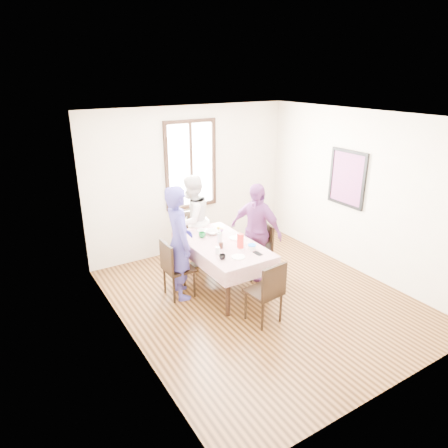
% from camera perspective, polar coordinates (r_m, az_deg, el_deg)
% --- Properties ---
extents(ground, '(4.50, 4.50, 0.00)m').
position_cam_1_polar(ground, '(6.29, 5.21, -10.40)').
color(ground, black).
rests_on(ground, ground).
extents(back_wall, '(4.00, 0.00, 4.00)m').
position_cam_1_polar(back_wall, '(7.54, -4.73, 6.14)').
color(back_wall, beige).
rests_on(back_wall, ground).
extents(right_wall, '(0.00, 4.50, 4.50)m').
position_cam_1_polar(right_wall, '(7.05, 18.78, 4.06)').
color(right_wall, beige).
rests_on(right_wall, ground).
extents(window_frame, '(1.02, 0.06, 1.62)m').
position_cam_1_polar(window_frame, '(7.45, -4.73, 8.34)').
color(window_frame, black).
rests_on(window_frame, back_wall).
extents(window_pane, '(0.90, 0.02, 1.50)m').
position_cam_1_polar(window_pane, '(7.46, -4.77, 8.35)').
color(window_pane, white).
rests_on(window_pane, back_wall).
extents(art_poster, '(0.04, 0.76, 0.96)m').
position_cam_1_polar(art_poster, '(7.17, 17.04, 6.19)').
color(art_poster, red).
rests_on(art_poster, right_wall).
extents(dining_table, '(0.82, 1.57, 0.75)m').
position_cam_1_polar(dining_table, '(6.38, -0.24, -5.96)').
color(dining_table, black).
rests_on(dining_table, ground).
extents(tablecloth, '(0.94, 1.69, 0.01)m').
position_cam_1_polar(tablecloth, '(6.22, -0.24, -2.83)').
color(tablecloth, '#5D0C17').
rests_on(tablecloth, dining_table).
extents(chair_left, '(0.42, 0.42, 0.91)m').
position_cam_1_polar(chair_left, '(6.17, -6.41, -6.24)').
color(chair_left, black).
rests_on(chair_left, ground).
extents(chair_right, '(0.46, 0.46, 0.91)m').
position_cam_1_polar(chair_right, '(6.73, 4.53, -3.80)').
color(chair_right, black).
rests_on(chair_right, ground).
extents(chair_far, '(0.43, 0.43, 0.91)m').
position_cam_1_polar(chair_far, '(7.20, -4.71, -2.09)').
color(chair_far, black).
rests_on(chair_far, ground).
extents(chair_near, '(0.46, 0.46, 0.91)m').
position_cam_1_polar(chair_near, '(5.56, 5.63, -9.45)').
color(chair_near, black).
rests_on(chair_near, ground).
extents(person_left, '(0.52, 0.70, 1.74)m').
position_cam_1_polar(person_left, '(6.00, -6.41, -2.65)').
color(person_left, '#393284').
rests_on(person_left, ground).
extents(person_far, '(0.96, 0.87, 1.62)m').
position_cam_1_polar(person_far, '(7.06, -4.72, 0.53)').
color(person_far, white).
rests_on(person_far, ground).
extents(person_right, '(0.72, 1.02, 1.61)m').
position_cam_1_polar(person_right, '(6.58, 4.48, -1.05)').
color(person_right, '#743675').
rests_on(person_right, ground).
extents(mug_black, '(0.11, 0.11, 0.07)m').
position_cam_1_polar(mug_black, '(5.69, -0.22, -4.67)').
color(mug_black, black).
rests_on(mug_black, tablecloth).
extents(mug_flag, '(0.12, 0.12, 0.08)m').
position_cam_1_polar(mug_flag, '(6.26, 2.25, -2.20)').
color(mug_flag, red).
rests_on(mug_flag, tablecloth).
extents(mug_green, '(0.15, 0.15, 0.09)m').
position_cam_1_polar(mug_green, '(6.43, -3.11, -1.55)').
color(mug_green, '#0C7226').
rests_on(mug_green, tablecloth).
extents(serving_bowl, '(0.24, 0.24, 0.06)m').
position_cam_1_polar(serving_bowl, '(6.58, -1.64, -1.16)').
color(serving_bowl, white).
rests_on(serving_bowl, tablecloth).
extents(juice_carton, '(0.07, 0.07, 0.23)m').
position_cam_1_polar(juice_carton, '(6.02, 2.32, -2.42)').
color(juice_carton, red).
rests_on(juice_carton, tablecloth).
extents(butter_tub, '(0.12, 0.12, 0.06)m').
position_cam_1_polar(butter_tub, '(6.03, 3.98, -3.28)').
color(butter_tub, white).
rests_on(butter_tub, tablecloth).
extents(jam_jar, '(0.06, 0.06, 0.09)m').
position_cam_1_polar(jam_jar, '(6.04, -0.43, -3.05)').
color(jam_jar, black).
rests_on(jam_jar, tablecloth).
extents(drinking_glass, '(0.07, 0.07, 0.10)m').
position_cam_1_polar(drinking_glass, '(5.86, -0.90, -3.75)').
color(drinking_glass, silver).
rests_on(drinking_glass, tablecloth).
extents(smartphone, '(0.08, 0.16, 0.01)m').
position_cam_1_polar(smartphone, '(5.90, 4.78, -4.16)').
color(smartphone, black).
rests_on(smartphone, tablecloth).
extents(flower_vase, '(0.08, 0.08, 0.16)m').
position_cam_1_polar(flower_vase, '(6.21, -0.58, -2.03)').
color(flower_vase, silver).
rests_on(flower_vase, tablecloth).
extents(plate_right, '(0.20, 0.20, 0.01)m').
position_cam_1_polar(plate_right, '(6.41, 1.60, -1.96)').
color(plate_right, white).
rests_on(plate_right, tablecloth).
extents(plate_far, '(0.20, 0.20, 0.01)m').
position_cam_1_polar(plate_far, '(6.71, -3.03, -0.93)').
color(plate_far, white).
rests_on(plate_far, tablecloth).
extents(plate_near, '(0.20, 0.20, 0.01)m').
position_cam_1_polar(plate_near, '(5.77, 2.01, -4.67)').
color(plate_near, white).
rests_on(plate_near, tablecloth).
extents(butter_lid, '(0.12, 0.12, 0.01)m').
position_cam_1_polar(butter_lid, '(6.02, 3.99, -2.97)').
color(butter_lid, blue).
rests_on(butter_lid, butter_tub).
extents(flower_bunch, '(0.09, 0.09, 0.10)m').
position_cam_1_polar(flower_bunch, '(6.16, -0.58, -0.93)').
color(flower_bunch, yellow).
rests_on(flower_bunch, flower_vase).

